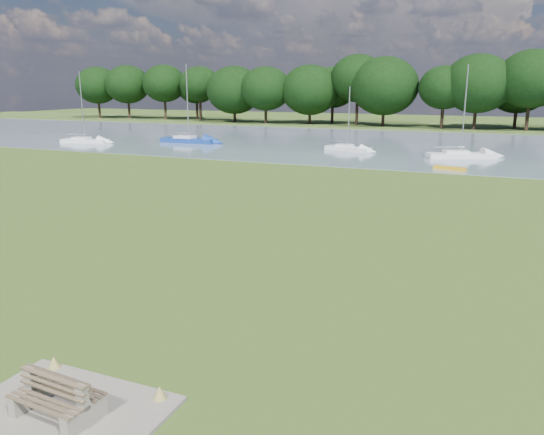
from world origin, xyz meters
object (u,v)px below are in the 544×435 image
at_px(kayak, 450,168).
at_px(sailboat_3, 188,139).
at_px(bench_pair, 57,397).
at_px(sailboat_6, 84,139).
at_px(sailboat_4, 347,147).
at_px(sailboat_5, 460,153).

height_order(kayak, sailboat_3, sailboat_3).
height_order(bench_pair, sailboat_6, sailboat_6).
bearing_deg(sailboat_4, sailboat_6, -156.62).
bearing_deg(sailboat_6, kayak, -17.17).
xyz_separation_m(kayak, sailboat_3, (-30.94, 9.87, 0.37)).
distance_m(bench_pair, sailboat_3, 54.73).
xyz_separation_m(sailboat_5, sailboat_6, (-42.45, -3.31, -0.01)).
relative_size(bench_pair, sailboat_6, 0.22).
xyz_separation_m(bench_pair, sailboat_5, (4.64, 46.02, -0.00)).
relative_size(bench_pair, sailboat_4, 0.28).
xyz_separation_m(sailboat_4, sailboat_5, (11.35, -1.32, 0.03)).
xyz_separation_m(kayak, sailboat_4, (-11.13, 9.34, 0.28)).
height_order(kayak, sailboat_5, sailboat_5).
bearing_deg(sailboat_5, sailboat_3, 151.96).
relative_size(kayak, sailboat_3, 0.29).
xyz_separation_m(sailboat_3, sailboat_6, (-11.29, -5.16, -0.06)).
bearing_deg(sailboat_3, bench_pair, -61.59).
relative_size(sailboat_4, sailboat_6, 0.80).
relative_size(kayak, sailboat_6, 0.31).
xyz_separation_m(sailboat_3, sailboat_5, (31.16, -1.85, -0.06)).
bearing_deg(sailboat_5, bench_pair, -120.40).
relative_size(sailboat_3, sailboat_4, 1.38).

